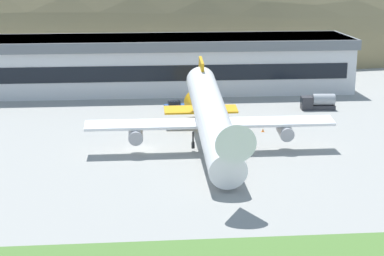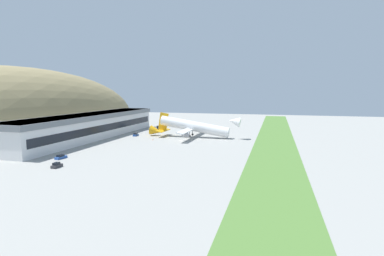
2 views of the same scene
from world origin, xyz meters
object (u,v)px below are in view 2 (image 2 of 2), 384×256
at_px(terminal_building, 91,124).
at_px(fuel_truck, 161,127).
at_px(traffic_cone_1, 153,139).
at_px(service_car_0, 61,157).
at_px(service_car_1, 136,135).
at_px(service_car_2, 57,165).
at_px(traffic_cone_0, 178,133).
at_px(cargo_airplane, 193,127).

relative_size(terminal_building, fuel_truck, 15.21).
bearing_deg(traffic_cone_1, fuel_truck, 15.98).
height_order(service_car_0, fuel_truck, fuel_truck).
xyz_separation_m(service_car_0, service_car_1, (57.36, -1.13, 0.07)).
relative_size(service_car_2, traffic_cone_0, 6.68).
bearing_deg(traffic_cone_0, fuel_truck, 47.79).
relative_size(terminal_building, service_car_2, 27.83).
distance_m(terminal_building, traffic_cone_0, 47.18).
relative_size(terminal_building, service_car_0, 23.34).
bearing_deg(fuel_truck, cargo_airplane, -132.39).
xyz_separation_m(service_car_1, traffic_cone_0, (14.59, -19.16, -0.42)).
height_order(terminal_building, traffic_cone_1, terminal_building).
relative_size(fuel_truck, traffic_cone_0, 12.22).
xyz_separation_m(service_car_2, traffic_cone_1, (58.22, -8.04, -0.41)).
height_order(cargo_airplane, service_car_0, cargo_airplane).
bearing_deg(terminal_building, service_car_1, -58.82).
xyz_separation_m(cargo_airplane, service_car_0, (-61.25, 31.93, -4.99)).
relative_size(cargo_airplane, traffic_cone_0, 84.68).
xyz_separation_m(service_car_1, traffic_cone_1, (-10.02, -14.24, -0.42)).
relative_size(cargo_airplane, fuel_truck, 6.93).
xyz_separation_m(terminal_building, service_car_2, (-56.50, -25.60, -6.37)).
height_order(cargo_airplane, fuel_truck, cargo_airplane).
bearing_deg(service_car_1, terminal_building, 121.18).
distance_m(terminal_building, service_car_1, 23.55).
height_order(service_car_2, traffic_cone_1, service_car_2).
relative_size(cargo_airplane, traffic_cone_1, 84.68).
bearing_deg(cargo_airplane, terminal_building, 107.29).
height_order(service_car_2, fuel_truck, fuel_truck).
height_order(service_car_1, service_car_2, service_car_1).
xyz_separation_m(terminal_building, service_car_1, (11.74, -19.40, -6.37)).
xyz_separation_m(fuel_truck, traffic_cone_1, (-39.28, -11.25, -1.26)).
bearing_deg(traffic_cone_1, service_car_0, 162.01).
relative_size(service_car_1, service_car_2, 1.19).
xyz_separation_m(traffic_cone_0, traffic_cone_1, (-24.61, 4.92, 0.00)).
distance_m(terminal_building, fuel_truck, 47.04).
distance_m(service_car_0, traffic_cone_0, 74.77).
xyz_separation_m(service_car_1, service_car_2, (-68.24, -6.20, -0.01)).
relative_size(terminal_building, traffic_cone_1, 185.90).
bearing_deg(traffic_cone_1, service_car_1, 54.88).
distance_m(service_car_2, traffic_cone_0, 83.84).
bearing_deg(service_car_2, terminal_building, 24.37).
distance_m(terminal_building, traffic_cone_1, 34.36).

